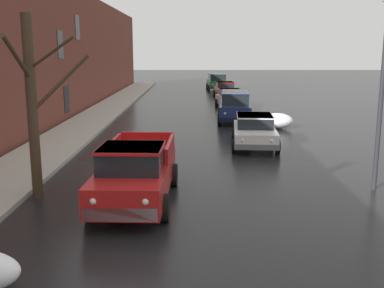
# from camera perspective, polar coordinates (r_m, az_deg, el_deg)

# --- Properties ---
(left_sidewalk_slab) EXTENTS (2.67, 80.00, 0.15)m
(left_sidewalk_slab) POSITION_cam_1_polar(r_m,az_deg,el_deg) (22.14, -15.86, 0.26)
(left_sidewalk_slab) COLOR #A8A399
(left_sidewalk_slab) RESTS_ON ground
(brick_townhouse_facade) EXTENTS (0.63, 80.00, 8.32)m
(brick_townhouse_facade) POSITION_cam_1_polar(r_m,az_deg,el_deg) (22.34, -21.04, 10.59)
(brick_townhouse_facade) COLOR brown
(brick_townhouse_facade) RESTS_ON ground
(snow_bank_near_corner_right) EXTENTS (1.78, 1.24, 0.86)m
(snow_bank_near_corner_right) POSITION_cam_1_polar(r_m,az_deg,el_deg) (25.70, 10.53, 2.79)
(snow_bank_near_corner_right) COLOR white
(snow_bank_near_corner_right) RESTS_ON ground
(bare_tree_second_along_sidewalk) EXTENTS (1.74, 2.23, 5.23)m
(bare_tree_second_along_sidewalk) POSITION_cam_1_polar(r_m,az_deg,el_deg) (13.65, -18.87, 4.74)
(bare_tree_second_along_sidewalk) COLOR #423323
(bare_tree_second_along_sidewalk) RESTS_ON ground
(pickup_truck_red_approaching_near_lane) EXTENTS (2.22, 5.29, 1.76)m
(pickup_truck_red_approaching_near_lane) POSITION_cam_1_polar(r_m,az_deg,el_deg) (12.95, -6.81, -3.52)
(pickup_truck_red_approaching_near_lane) COLOR red
(pickup_truck_red_approaching_near_lane) RESTS_ON ground
(sedan_white_parked_kerbside_close) EXTENTS (2.25, 4.33, 1.42)m
(sedan_white_parked_kerbside_close) POSITION_cam_1_polar(r_m,az_deg,el_deg) (20.64, 7.91, 1.72)
(sedan_white_parked_kerbside_close) COLOR silver
(sedan_white_parked_kerbside_close) RESTS_ON ground
(suv_darkblue_parked_kerbside_mid) EXTENTS (2.26, 4.82, 1.82)m
(suv_darkblue_parked_kerbside_mid) POSITION_cam_1_polar(r_m,az_deg,el_deg) (27.80, 5.51, 4.77)
(suv_darkblue_parked_kerbside_mid) COLOR navy
(suv_darkblue_parked_kerbside_mid) RESTS_ON ground
(sedan_silver_parked_far_down_block) EXTENTS (2.25, 4.03, 1.42)m
(sedan_silver_parked_far_down_block) POSITION_cam_1_polar(r_m,az_deg,el_deg) (34.35, 5.00, 5.66)
(sedan_silver_parked_far_down_block) COLOR #B7B7BC
(sedan_silver_parked_far_down_block) RESTS_ON ground
(sedan_red_queued_behind_truck) EXTENTS (2.04, 4.13, 1.42)m
(sedan_red_queued_behind_truck) POSITION_cam_1_polar(r_m,az_deg,el_deg) (42.29, 4.29, 6.76)
(sedan_red_queued_behind_truck) COLOR red
(sedan_red_queued_behind_truck) RESTS_ON ground
(suv_green_at_far_intersection) EXTENTS (2.22, 4.86, 1.82)m
(suv_green_at_far_intersection) POSITION_cam_1_polar(r_m,az_deg,el_deg) (49.89, 3.29, 7.77)
(suv_green_at_far_intersection) COLOR #1E5633
(suv_green_at_far_intersection) RESTS_ON ground
(street_lamp_post) EXTENTS (0.44, 0.24, 5.75)m
(street_lamp_post) POSITION_cam_1_polar(r_m,az_deg,el_deg) (14.86, 22.67, 6.80)
(street_lamp_post) COLOR #28282D
(street_lamp_post) RESTS_ON ground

